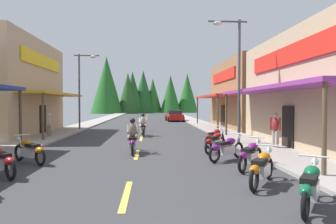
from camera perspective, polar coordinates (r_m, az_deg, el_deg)
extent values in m
cube|color=#38383A|center=(28.49, -4.62, -2.96)|extent=(9.76, 87.16, 0.10)
cube|color=#9E9991|center=(29.23, -16.56, -2.68)|extent=(2.33, 87.16, 0.12)
cube|color=#9E9991|center=(28.99, 7.42, -2.67)|extent=(2.33, 87.16, 0.12)
cube|color=#E0C64C|center=(7.34, -8.14, -15.69)|extent=(0.16, 2.40, 0.01)
cube|color=#E0C64C|center=(12.80, -6.07, -8.24)|extent=(0.16, 2.40, 0.01)
cube|color=#E0C64C|center=(18.50, -5.25, -5.21)|extent=(0.16, 2.40, 0.01)
cube|color=#E0C64C|center=(23.96, -4.84, -3.67)|extent=(0.16, 2.40, 0.01)
cube|color=#E0C64C|center=(30.78, -4.53, -2.52)|extent=(0.16, 2.40, 0.01)
cube|color=#E0C64C|center=(37.45, -4.34, -1.79)|extent=(0.16, 2.40, 0.01)
cube|color=#E0C64C|center=(43.64, -4.22, -1.32)|extent=(0.16, 2.40, 0.01)
cube|color=#E0C64C|center=(49.43, -4.13, -0.99)|extent=(0.16, 2.40, 0.01)
cube|color=#E0C64C|center=(56.02, -4.05, -0.69)|extent=(0.16, 2.40, 0.01)
cube|color=#E0C64C|center=(61.98, -3.99, -0.48)|extent=(0.16, 2.40, 0.01)
cylinder|color=brown|center=(15.63, -26.79, -1.44)|extent=(0.14, 0.14, 2.82)
cube|color=gold|center=(22.69, -21.17, 3.26)|extent=(1.80, 9.09, 0.16)
cylinder|color=brown|center=(18.36, -23.17, -0.99)|extent=(0.14, 0.14, 2.82)
cylinder|color=brown|center=(26.70, -16.86, -0.18)|extent=(0.14, 0.14, 2.82)
cube|color=yellow|center=(23.16, -23.23, 9.10)|extent=(0.10, 7.07, 0.90)
cube|color=black|center=(22.99, -23.17, -1.40)|extent=(0.08, 1.10, 2.10)
cube|color=#8C338C|center=(14.81, 19.36, 4.24)|extent=(1.80, 11.36, 0.16)
cylinder|color=brown|center=(9.61, 28.15, -3.23)|extent=(0.14, 0.14, 2.82)
cylinder|color=brown|center=(19.79, 11.27, -0.72)|extent=(0.14, 0.14, 2.82)
cube|color=red|center=(15.32, 22.36, 10.21)|extent=(0.10, 8.84, 0.90)
cube|color=black|center=(15.19, 22.30, -2.84)|extent=(0.08, 1.10, 2.10)
cube|color=olive|center=(28.40, 18.71, 3.16)|extent=(8.15, 10.95, 6.04)
cube|color=#B72D28|center=(26.92, 8.85, 3.05)|extent=(1.80, 9.85, 0.16)
cylinder|color=brown|center=(22.16, 9.67, -0.47)|extent=(0.14, 0.14, 2.82)
cylinder|color=brown|center=(31.44, 5.75, 0.13)|extent=(0.14, 0.14, 2.82)
cube|color=red|center=(27.22, 10.60, 6.86)|extent=(0.10, 7.66, 0.90)
cube|color=black|center=(27.13, 10.60, -0.87)|extent=(0.08, 1.10, 2.10)
cylinder|color=#474C51|center=(25.31, -16.87, 3.67)|extent=(0.14, 0.14, 6.30)
cylinder|color=#474C51|center=(25.47, -15.52, 10.56)|extent=(2.07, 0.10, 0.10)
ellipsoid|color=silver|center=(25.35, -14.33, 10.38)|extent=(0.50, 0.30, 0.24)
cylinder|color=#474C51|center=(16.02, 13.67, 5.55)|extent=(0.14, 0.14, 6.62)
cylinder|color=#474C51|center=(16.39, 11.53, 16.88)|extent=(2.07, 0.10, 0.10)
ellipsoid|color=silver|center=(16.24, 9.65, 16.67)|extent=(0.50, 0.30, 0.24)
torus|color=black|center=(7.71, 26.63, -12.57)|extent=(0.46, 0.58, 0.64)
torus|color=black|center=(6.28, 25.19, -15.83)|extent=(0.46, 0.58, 0.64)
cube|color=silver|center=(6.97, 26.00, -13.40)|extent=(0.64, 0.73, 0.32)
ellipsoid|color=#0C5933|center=(7.09, 26.21, -10.49)|extent=(0.59, 0.64, 0.28)
cube|color=black|center=(6.66, 25.78, -11.61)|extent=(0.58, 0.65, 0.12)
ellipsoid|color=#0C5933|center=(6.26, 25.27, -13.68)|extent=(0.45, 0.50, 0.24)
cylinder|color=silver|center=(7.51, 26.56, -10.36)|extent=(0.27, 0.34, 0.71)
cylinder|color=silver|center=(7.33, 26.50, -7.72)|extent=(0.51, 0.38, 0.04)
sphere|color=white|center=(7.63, 26.70, -8.65)|extent=(0.16, 0.16, 0.16)
torus|color=black|center=(9.13, 19.04, -10.29)|extent=(0.46, 0.58, 0.64)
torus|color=black|center=(7.71, 16.41, -12.47)|extent=(0.46, 0.58, 0.64)
cube|color=silver|center=(8.40, 17.84, -10.76)|extent=(0.64, 0.73, 0.32)
ellipsoid|color=#BF660C|center=(8.53, 18.20, -8.39)|extent=(0.59, 0.64, 0.28)
cube|color=black|center=(8.11, 17.41, -9.18)|extent=(0.58, 0.65, 0.12)
ellipsoid|color=#BF660C|center=(7.71, 16.53, -10.72)|extent=(0.45, 0.50, 0.24)
cylinder|color=silver|center=(8.94, 18.86, -8.39)|extent=(0.27, 0.34, 0.71)
cylinder|color=silver|center=(8.77, 18.70, -6.13)|extent=(0.51, 0.38, 0.04)
sphere|color=white|center=(9.06, 19.11, -6.97)|extent=(0.16, 0.16, 0.16)
torus|color=black|center=(11.04, 17.11, -8.22)|extent=(0.48, 0.56, 0.64)
torus|color=black|center=(9.65, 14.29, -9.61)|extent=(0.48, 0.56, 0.64)
cube|color=silver|center=(10.33, 15.80, -8.44)|extent=(0.66, 0.72, 0.32)
ellipsoid|color=#721972|center=(10.46, 16.18, -6.53)|extent=(0.60, 0.64, 0.28)
cube|color=black|center=(10.05, 15.33, -7.09)|extent=(0.59, 0.64, 0.12)
ellipsoid|color=#721972|center=(9.65, 14.40, -8.22)|extent=(0.46, 0.49, 0.24)
cylinder|color=silver|center=(10.87, 16.91, -6.61)|extent=(0.28, 0.33, 0.71)
cylinder|color=silver|center=(10.71, 16.72, -4.74)|extent=(0.49, 0.41, 0.04)
sphere|color=white|center=(10.99, 17.18, -5.47)|extent=(0.16, 0.16, 0.16)
torus|color=black|center=(12.29, 13.53, -7.20)|extent=(0.56, 0.47, 0.64)
torus|color=black|center=(11.11, 9.07, -8.11)|extent=(0.56, 0.47, 0.64)
cube|color=silver|center=(11.68, 11.42, -7.25)|extent=(0.72, 0.65, 0.32)
ellipsoid|color=#721972|center=(11.79, 12.01, -5.60)|extent=(0.64, 0.60, 0.28)
cube|color=black|center=(11.44, 10.67, -6.01)|extent=(0.64, 0.59, 0.12)
ellipsoid|color=#721972|center=(11.11, 9.24, -6.91)|extent=(0.49, 0.46, 0.24)
cylinder|color=silver|center=(12.14, 13.19, -5.73)|extent=(0.33, 0.28, 0.71)
cylinder|color=silver|center=(12.00, 12.87, -4.04)|extent=(0.40, 0.50, 0.04)
sphere|color=white|center=(12.25, 13.62, -4.73)|extent=(0.16, 0.16, 0.16)
torus|color=black|center=(14.24, 10.45, -5.98)|extent=(0.46, 0.57, 0.64)
torus|color=black|center=(12.89, 7.86, -6.77)|extent=(0.46, 0.57, 0.64)
cube|color=silver|center=(13.55, 9.22, -6.02)|extent=(0.64, 0.73, 0.32)
ellipsoid|color=#A51414|center=(13.69, 9.57, -4.60)|extent=(0.59, 0.64, 0.28)
cube|color=black|center=(13.29, 8.79, -4.95)|extent=(0.58, 0.65, 0.12)
ellipsoid|color=#A51414|center=(12.90, 7.96, -5.73)|extent=(0.46, 0.50, 0.24)
cylinder|color=silver|center=(14.09, 10.25, -4.72)|extent=(0.27, 0.33, 0.71)
cylinder|color=silver|center=(13.94, 10.07, -3.25)|extent=(0.51, 0.39, 0.04)
sphere|color=white|center=(14.21, 10.51, -3.85)|extent=(0.16, 0.16, 0.16)
torus|color=black|center=(16.06, 10.30, -5.13)|extent=(0.48, 0.56, 0.64)
torus|color=black|center=(14.72, 7.86, -5.73)|extent=(0.48, 0.56, 0.64)
cube|color=silver|center=(15.38, 9.13, -5.12)|extent=(0.65, 0.72, 0.32)
ellipsoid|color=#A51414|center=(15.52, 9.46, -3.87)|extent=(0.60, 0.64, 0.28)
cube|color=black|center=(15.12, 8.73, -4.17)|extent=(0.59, 0.64, 0.12)
ellipsoid|color=#A51414|center=(14.74, 7.95, -4.82)|extent=(0.46, 0.49, 0.24)
cylinder|color=silver|center=(15.91, 10.11, -4.00)|extent=(0.28, 0.33, 0.71)
cylinder|color=silver|center=(15.77, 9.93, -2.70)|extent=(0.50, 0.40, 0.04)
sphere|color=white|center=(16.04, 10.35, -3.24)|extent=(0.16, 0.16, 0.16)
torus|color=black|center=(9.62, -28.34, -9.79)|extent=(0.54, 0.51, 0.64)
cube|color=silver|center=(10.29, -29.94, -8.62)|extent=(0.70, 0.68, 0.32)
cube|color=black|center=(10.01, -29.46, -7.27)|extent=(0.63, 0.61, 0.12)
ellipsoid|color=#A51414|center=(9.62, -28.47, -8.39)|extent=(0.49, 0.48, 0.24)
torus|color=black|center=(12.67, -26.99, -7.07)|extent=(0.55, 0.49, 0.64)
torus|color=black|center=(11.35, -23.62, -8.01)|extent=(0.55, 0.49, 0.64)
cube|color=silver|center=(11.99, -25.40, -7.14)|extent=(0.71, 0.67, 0.32)
ellipsoid|color=#BF660C|center=(12.13, -25.86, -5.52)|extent=(0.63, 0.61, 0.28)
cube|color=black|center=(11.74, -24.85, -5.94)|extent=(0.64, 0.60, 0.12)
ellipsoid|color=#BF660C|center=(11.36, -23.76, -6.83)|extent=(0.49, 0.47, 0.24)
cylinder|color=silver|center=(12.51, -26.74, -5.65)|extent=(0.32, 0.29, 0.71)
cylinder|color=silver|center=(12.36, -26.52, -4.00)|extent=(0.42, 0.48, 0.04)
sphere|color=white|center=(12.63, -27.08, -4.67)|extent=(0.16, 0.16, 0.16)
torus|color=black|center=(14.00, -6.87, -6.10)|extent=(0.13, 0.64, 0.64)
torus|color=black|center=(12.51, -6.95, -7.02)|extent=(0.13, 0.64, 0.64)
cube|color=silver|center=(13.24, -6.91, -6.19)|extent=(0.31, 0.71, 0.32)
ellipsoid|color=#721972|center=(13.40, -6.90, -4.72)|extent=(0.35, 0.57, 0.28)
cube|color=black|center=(12.96, -6.92, -5.11)|extent=(0.31, 0.61, 0.12)
ellipsoid|color=#721972|center=(12.53, -6.95, -5.94)|extent=(0.26, 0.45, 0.24)
cylinder|color=silver|center=(13.83, -6.88, -4.82)|extent=(0.08, 0.37, 0.71)
cylinder|color=silver|center=(13.67, -6.89, -3.33)|extent=(0.60, 0.07, 0.04)
sphere|color=white|center=(13.97, -6.88, -3.93)|extent=(0.16, 0.16, 0.16)
ellipsoid|color=#726659|center=(13.02, -6.92, -3.44)|extent=(0.40, 0.40, 0.64)
sphere|color=black|center=(13.04, -6.93, -1.67)|extent=(0.24, 0.24, 0.24)
cylinder|color=#726659|center=(13.23, -7.61, -4.89)|extent=(0.16, 0.43, 0.24)
cylinder|color=#726659|center=(13.32, -7.80, -3.33)|extent=(0.12, 0.51, 0.40)
cylinder|color=#726659|center=(13.22, -6.21, -4.89)|extent=(0.16, 0.43, 0.24)
cylinder|color=#726659|center=(13.32, -6.01, -3.33)|extent=(0.12, 0.51, 0.40)
torus|color=black|center=(20.89, -5.04, -3.57)|extent=(0.16, 0.65, 0.64)
torus|color=black|center=(19.40, -4.78, -3.97)|extent=(0.16, 0.65, 0.64)
cube|color=silver|center=(20.14, -4.92, -3.54)|extent=(0.34, 0.72, 0.32)
ellipsoid|color=black|center=(20.31, -4.95, -2.59)|extent=(0.37, 0.59, 0.28)
cube|color=black|center=(19.86, -4.87, -2.79)|extent=(0.33, 0.62, 0.12)
ellipsoid|color=black|center=(19.43, -4.79, -3.28)|extent=(0.28, 0.46, 0.24)
cylinder|color=silver|center=(20.73, -5.02, -2.70)|extent=(0.09, 0.38, 0.71)
cylinder|color=silver|center=(20.59, -5.01, -1.69)|extent=(0.60, 0.09, 0.04)
sphere|color=white|center=(20.88, -5.05, -2.12)|extent=(0.16, 0.16, 0.16)
ellipsoid|color=#B2A599|center=(19.94, -4.89, -1.71)|extent=(0.41, 0.41, 0.64)
sphere|color=black|center=(19.97, -4.91, -0.56)|extent=(0.24, 0.24, 0.24)
cylinder|color=#B2A599|center=(20.12, -5.38, -2.68)|extent=(0.18, 0.43, 0.24)
cylinder|color=#B2A599|center=(20.23, -5.54, -1.67)|extent=(0.14, 0.51, 0.40)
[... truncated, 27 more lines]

